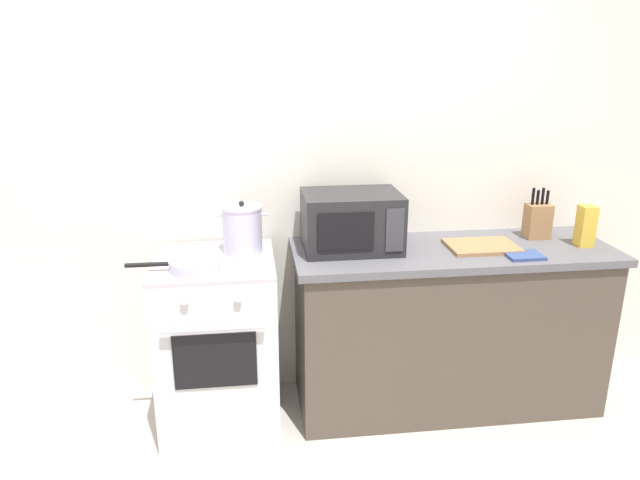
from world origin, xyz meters
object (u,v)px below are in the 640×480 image
stove (218,342)px  stock_pot (243,229)px  knife_block (538,220)px  oven_mitt (524,255)px  pasta_box (586,226)px  cutting_board (482,246)px  frying_pan (194,265)px  microwave (351,221)px

stove → stock_pot: bearing=34.5°
stock_pot → knife_block: 1.62m
oven_mitt → pasta_box: bearing=18.3°
pasta_box → oven_mitt: (-0.39, -0.13, -0.10)m
knife_block → pasta_box: 0.25m
knife_block → stock_pot: bearing=-178.6°
stock_pot → cutting_board: 1.26m
knife_block → oven_mitt: size_ratio=1.57×
stove → knife_block: size_ratio=3.26×
frying_pan → oven_mitt: (1.64, -0.03, -0.02)m
stove → oven_mitt: oven_mitt is taller
pasta_box → oven_mitt: 0.43m
frying_pan → stock_pot: bearing=44.9°
stock_pot → pasta_box: stock_pot is taller
knife_block → pasta_box: (0.18, -0.17, 0.01)m
knife_block → oven_mitt: (-0.21, -0.30, -0.09)m
stove → microwave: microwave is taller
frying_pan → pasta_box: pasta_box is taller
stock_pot → microwave: (0.56, -0.02, 0.03)m
knife_block → pasta_box: size_ratio=1.28×
stove → microwave: 0.94m
stove → knife_block: 1.86m
knife_block → oven_mitt: knife_block is taller
cutting_board → knife_block: size_ratio=1.28×
frying_pan → oven_mitt: 1.64m
knife_block → pasta_box: bearing=-43.0°
stock_pot → oven_mitt: (1.41, -0.26, -0.11)m
oven_mitt → cutting_board: bearing=134.6°
microwave → cutting_board: 0.70m
frying_pan → knife_block: bearing=8.4°
frying_pan → pasta_box: (2.03, 0.10, 0.08)m
stove → cutting_board: size_ratio=2.56×
pasta_box → cutting_board: bearing=176.9°
microwave → oven_mitt: microwave is taller
stock_pot → knife_block: bearing=1.4°
microwave → pasta_box: size_ratio=2.27×
cutting_board → knife_block: 0.41m
pasta_box → oven_mitt: bearing=-161.7°
frying_pan → microwave: (0.80, 0.21, 0.12)m
stock_pot → oven_mitt: 1.43m
stock_pot → cutting_board: bearing=-4.7°
oven_mitt → stove: bearing=174.2°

